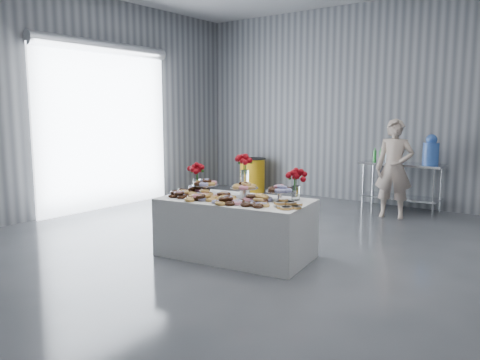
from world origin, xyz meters
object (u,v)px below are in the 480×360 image
object	(u,v)px
prep_table	(402,178)
trash_barrel	(252,175)
person	(394,169)
display_table	(235,228)
water_jug	(431,151)

from	to	relation	value
prep_table	trash_barrel	world-z (taller)	prep_table
trash_barrel	person	bearing A→B (deg)	-11.27
display_table	person	world-z (taller)	person
display_table	water_jug	distance (m)	4.41
display_table	trash_barrel	distance (m)	4.91
display_table	prep_table	size ratio (longest dim) A/B	1.27
prep_table	trash_barrel	bearing A→B (deg)	180.00
display_table	person	distance (m)	3.58
trash_barrel	water_jug	bearing A→B (deg)	-0.00
prep_table	trash_barrel	xyz separation A→B (m)	(-3.43, 0.00, -0.22)
prep_table	person	distance (m)	0.75
prep_table	water_jug	xyz separation A→B (m)	(0.50, -0.00, 0.53)
water_jug	person	world-z (taller)	person
prep_table	trash_barrel	distance (m)	3.44
prep_table	water_jug	world-z (taller)	water_jug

